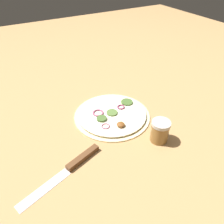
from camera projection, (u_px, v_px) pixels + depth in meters
The scene contains 4 objects.
ground_plane at pixel (112, 116), 0.87m from camera, with size 3.00×3.00×0.00m, color tan.
pizza at pixel (112, 115), 0.87m from camera, with size 0.30×0.30×0.03m.
knife at pixel (75, 164), 0.67m from camera, with size 0.28×0.11×0.02m.
spice_jar at pixel (160, 131), 0.74m from camera, with size 0.06×0.06×0.08m.
Camera 1 is at (0.34, 0.59, 0.54)m, focal length 35.00 mm.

